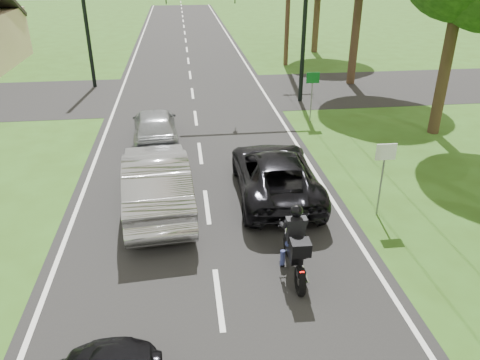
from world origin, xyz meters
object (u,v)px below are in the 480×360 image
(silver_suv, at_px, (155,126))
(traffic_signal, at_px, (265,13))
(sign_white, at_px, (384,162))
(silver_sedan, at_px, (157,181))
(dark_suv, at_px, (275,173))
(sign_green, at_px, (312,85))
(motorcycle_rider, at_px, (295,249))

(silver_suv, distance_m, traffic_signal, 7.69)
(silver_suv, relative_size, sign_white, 1.90)
(sign_white, bearing_deg, silver_sedan, 168.93)
(dark_suv, height_order, silver_suv, silver_suv)
(silver_sedan, height_order, sign_green, sign_green)
(dark_suv, height_order, sign_white, sign_white)
(motorcycle_rider, bearing_deg, traffic_signal, 85.26)
(motorcycle_rider, height_order, traffic_signal, traffic_signal)
(dark_suv, bearing_deg, silver_sedan, 7.93)
(silver_suv, bearing_deg, sign_white, 131.86)
(motorcycle_rider, distance_m, silver_sedan, 4.74)
(motorcycle_rider, height_order, silver_suv, motorcycle_rider)
(sign_white, bearing_deg, sign_green, 88.57)
(motorcycle_rider, distance_m, dark_suv, 3.94)
(dark_suv, xyz_separation_m, sign_white, (2.62, -1.57, 0.90))
(silver_suv, relative_size, sign_green, 1.90)
(dark_suv, xyz_separation_m, silver_suv, (-3.69, 4.67, 0.00))
(traffic_signal, bearing_deg, sign_green, -62.62)
(sign_green, bearing_deg, dark_suv, -113.68)
(silver_sedan, distance_m, silver_suv, 5.06)
(dark_suv, xyz_separation_m, sign_green, (2.82, 6.43, 0.90))
(silver_sedan, xyz_separation_m, sign_white, (6.07, -1.19, 0.75))
(motorcycle_rider, distance_m, sign_white, 3.87)
(sign_green, bearing_deg, silver_sedan, -132.65)
(silver_sedan, bearing_deg, silver_suv, -91.63)
(motorcycle_rider, bearing_deg, sign_white, 40.80)
(silver_sedan, distance_m, sign_green, 9.29)
(motorcycle_rider, xyz_separation_m, dark_suv, (0.31, 3.93, -0.00))
(silver_suv, bearing_deg, silver_sedan, 89.24)
(silver_sedan, height_order, silver_suv, silver_sedan)
(traffic_signal, relative_size, sign_green, 3.00)
(traffic_signal, bearing_deg, dark_suv, -97.58)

